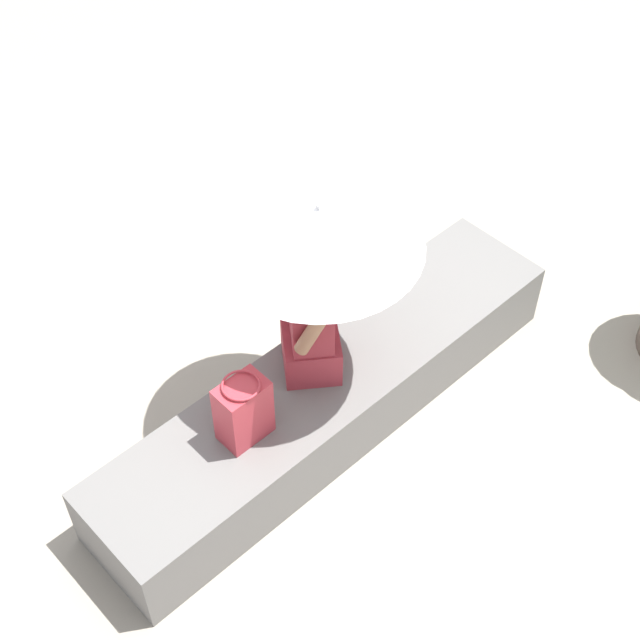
# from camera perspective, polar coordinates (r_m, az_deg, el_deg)

# --- Properties ---
(ground_plane) EXTENTS (14.00, 14.00, 0.00)m
(ground_plane) POSITION_cam_1_polar(r_m,az_deg,el_deg) (5.04, 0.53, -6.04)
(ground_plane) COLOR #9E9384
(stone_bench) EXTENTS (2.79, 0.61, 0.40)m
(stone_bench) POSITION_cam_1_polar(r_m,az_deg,el_deg) (4.88, 0.54, -4.62)
(stone_bench) COLOR slate
(stone_bench) RESTS_ON ground
(person_seated) EXTENTS (0.44, 0.50, 0.90)m
(person_seated) POSITION_cam_1_polar(r_m,az_deg,el_deg) (4.47, -0.59, 0.58)
(person_seated) COLOR #992D38
(person_seated) RESTS_ON stone_bench
(parasol) EXTENTS (0.97, 0.97, 1.05)m
(parasol) POSITION_cam_1_polar(r_m,az_deg,el_deg) (4.11, -0.10, 5.71)
(parasol) COLOR #B7B7BC
(parasol) RESTS_ON stone_bench
(handbag_black) EXTENTS (0.24, 0.18, 0.37)m
(handbag_black) POSITION_cam_1_polar(r_m,az_deg,el_deg) (4.35, -4.73, -5.55)
(handbag_black) COLOR #B2333D
(handbag_black) RESTS_ON stone_bench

